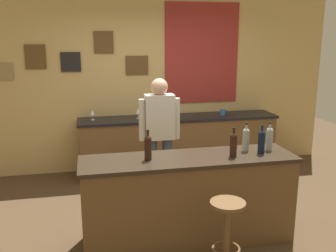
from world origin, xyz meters
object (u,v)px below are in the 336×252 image
Objects in this scene: bar_stool at (227,224)px; bartender at (160,133)px; wine_glass_b at (138,112)px; wine_bottle_c at (246,139)px; wine_glass_a at (92,113)px; wine_bottle_e at (269,138)px; wine_glass_c at (145,112)px; wine_bottle_b at (233,144)px; wine_bottle_d at (261,141)px; coffee_mug at (223,112)px; wine_bottle_a at (148,147)px.

bartender is at bearing 101.19° from bar_stool.
wine_glass_b is (-0.13, 1.06, 0.07)m from bartender.
wine_bottle_c reaches higher than wine_glass_a.
wine_bottle_e is at bearing 42.98° from bar_stool.
wine_bottle_b is at bearing -74.42° from wine_glass_c.
wine_glass_c is (0.10, -0.02, 0.00)m from wine_glass_b.
wine_bottle_d is 2.08m from coffee_mug.
wine_bottle_a is 1.97× the size of wine_glass_b.
wine_glass_a is at bearing 127.99° from wine_bottle_c.
wine_glass_a is (-1.36, 2.18, -0.05)m from wine_bottle_b.
bartender is at bearing 130.40° from wine_bottle_c.
wine_glass_c is at bearing 179.89° from coffee_mug.
coffee_mug is at bearing -0.11° from wine_glass_c.
wine_bottle_e reaches higher than bar_stool.
wine_bottle_d is at bearing 7.81° from wine_bottle_b.
wine_bottle_d is at bearing -144.91° from wine_bottle_e.
wine_glass_c is (0.78, -0.08, 0.00)m from wine_glass_a.
wine_bottle_c and wine_bottle_e have the same top height.
bar_stool is 1.00m from wine_bottle_d.
bar_stool is at bearing -78.81° from bartender.
wine_bottle_a reaches higher than wine_glass_a.
wine_glass_a is 1.24× the size of coffee_mug.
wine_glass_b is at bearing 120.11° from wine_bottle_e.
wine_bottle_a reaches higher than bar_stool.
wine_glass_b is at bearing 96.97° from bartender.
wine_glass_c is (-0.59, 2.10, -0.05)m from wine_bottle_b.
wine_glass_b is at bearing -4.26° from wine_glass_a.
bartender reaches higher than wine_glass_c.
wine_glass_a is at bearing 125.92° from bartender.
bartender is at bearing 117.57° from wine_bottle_b.
coffee_mug is at bearing 72.45° from wine_bottle_b.
wine_glass_a is 1.00× the size of wine_glass_c.
wine_glass_c is 1.24× the size of coffee_mug.
wine_bottle_a is at bearing -107.25° from bartender.
wine_bottle_e is 2.22m from wine_glass_c.
wine_glass_c is at bearing 105.58° from wine_bottle_b.
bar_stool is 1.14m from wine_bottle_e.
wine_glass_a is (-1.12, 2.69, 0.55)m from bar_stool.
wine_glass_b is (0.17, 2.04, -0.05)m from wine_bottle_a.
wine_bottle_e is 1.97× the size of wine_glass_b.
wine_bottle_d is 2.72m from wine_glass_a.
bartender is at bearing 130.89° from wine_bottle_d.
wine_glass_c is at bearing 112.31° from wine_bottle_c.
bar_stool is 2.22× the size of wine_bottle_d.
bar_stool is at bearing -115.11° from wine_bottle_b.
wine_bottle_c is at bearing -103.31° from coffee_mug.
wine_glass_a is (-0.81, 1.11, 0.07)m from bartender.
wine_bottle_e is (0.46, 0.14, 0.00)m from wine_bottle_b.
bartender is 12.96× the size of coffee_mug.
bartender reaches higher than bar_stool.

